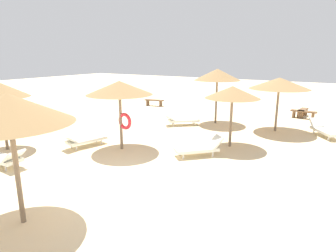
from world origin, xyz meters
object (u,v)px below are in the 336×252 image
object	(u,v)px
parasol_4	(217,75)
bench_0	(154,101)
parasol_2	(8,109)
lounger_0	(200,148)
lounger_5	(324,130)
parasol_5	(279,83)
parasol_3	(120,89)
bench_1	(303,113)
parasol_0	(232,92)
bench_2	(302,111)
lounger_1	(2,158)
lounger_3	(84,140)
lounger_4	(181,120)

from	to	relation	value
parasol_4	bench_0	world-z (taller)	parasol_4
parasol_2	lounger_0	xyz separation A→B (m)	(1.60, 6.36, -2.40)
lounger_5	parasol_5	bearing A→B (deg)	-174.86
parasol_3	parasol_4	bearing A→B (deg)	76.55
bench_0	bench_1	distance (m)	10.54
parasol_0	bench_2	world-z (taller)	parasol_0
lounger_5	lounger_1	bearing A→B (deg)	-132.25
lounger_3	bench_1	bearing A→B (deg)	56.63
parasol_0	bench_0	size ratio (longest dim) A/B	1.68
parasol_2	parasol_3	distance (m)	5.65
lounger_4	lounger_5	bearing A→B (deg)	13.37
lounger_0	lounger_1	bearing A→B (deg)	-139.58
parasol_4	lounger_3	distance (m)	8.15
parasol_0	lounger_4	distance (m)	4.75
parasol_4	parasol_5	xyz separation A→B (m)	(3.34, -0.03, -0.31)
parasol_0	lounger_3	size ratio (longest dim) A/B	1.30
lounger_1	bench_0	xyz separation A→B (m)	(-2.44, 13.14, 0.03)
parasol_2	parasol_4	xyz separation A→B (m)	(-0.02, 11.90, 0.05)
parasol_0	lounger_5	world-z (taller)	parasol_0
lounger_1	bench_0	bearing A→B (deg)	100.50
parasol_5	lounger_3	bearing A→B (deg)	-132.50
lounger_1	bench_0	size ratio (longest dim) A/B	1.25
parasol_5	parasol_0	bearing A→B (deg)	-106.98
parasol_3	bench_2	bearing A→B (deg)	62.99
parasol_3	bench_0	xyz separation A→B (m)	(-4.74, 9.42, -2.20)
bench_0	bench_2	xyz separation A→B (m)	(10.36, 1.60, 0.00)
parasol_5	bench_1	xyz separation A→B (m)	(0.85, 4.06, -2.12)
parasol_2	bench_0	xyz separation A→B (m)	(-6.31, 14.84, -2.37)
parasol_3	lounger_3	bearing A→B (deg)	-158.61
parasol_2	parasol_3	bearing A→B (deg)	106.15
lounger_5	bench_2	xyz separation A→B (m)	(-1.50, 4.37, 0.03)
lounger_5	bench_1	bearing A→B (deg)	109.66
parasol_4	lounger_1	bearing A→B (deg)	-110.70
parasol_4	lounger_0	world-z (taller)	parasol_4
parasol_5	lounger_5	size ratio (longest dim) A/B	1.58
lounger_3	parasol_0	bearing A→B (deg)	32.09
parasol_0	lounger_0	distance (m)	2.76
lounger_4	lounger_1	bearing A→B (deg)	-105.47
lounger_4	bench_0	size ratio (longest dim) A/B	1.22
bench_1	lounger_5	bearing A→B (deg)	-70.34
bench_0	lounger_1	bearing A→B (deg)	-79.50
parasol_4	lounger_0	size ratio (longest dim) A/B	1.75
parasol_3	bench_0	world-z (taller)	parasol_3
lounger_4	parasol_4	bearing A→B (deg)	45.96
parasol_4	lounger_0	xyz separation A→B (m)	(1.62, -5.54, -2.45)
parasol_4	lounger_4	bearing A→B (deg)	-134.04
parasol_3	bench_1	size ratio (longest dim) A/B	1.87
lounger_1	lounger_4	xyz separation A→B (m)	(2.41, 8.71, -0.01)
parasol_3	lounger_4	xyz separation A→B (m)	(0.11, 4.99, -2.23)
parasol_4	lounger_4	distance (m)	3.22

